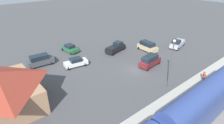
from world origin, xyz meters
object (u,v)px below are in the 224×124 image
Objects in this scene: sedan_green at (70,48)px; sedan_white at (76,62)px; station_building at (0,90)px; suv_charcoal at (40,60)px; pedestrian_on_platform at (204,77)px; pickup_silver at (177,43)px; light_pole_near_platform at (172,59)px; pickup_black at (116,47)px; pedestrian_waiting_far at (204,75)px; suv_maroon at (150,61)px; suv_tan at (148,46)px.

sedan_white is at bearing 160.04° from sedan_green.
station_building reaches higher than suv_charcoal.
pedestrian_on_platform is 29.92m from suv_charcoal.
sedan_white is at bearing 73.68° from pickup_silver.
light_pole_near_platform is at bearing 118.07° from pickup_silver.
suv_charcoal reaches higher than sedan_green.
sedan_white is (7.04, 24.03, -0.15)m from pickup_silver.
pickup_black is at bearing 6.18° from pedestrian_on_platform.
pickup_black reaches higher than pedestrian_waiting_far.
suv_maroon and suv_charcoal have the same top height.
suv_maroon is at bearing 14.63° from pedestrian_waiting_far.
suv_maroon is at bearing 10.32° from pedestrian_on_platform.
pedestrian_on_platform reaches higher than sedan_white.
sedan_green is 8.22m from suv_charcoal.
suv_maroon reaches higher than sedan_white.
pedestrian_on_platform is 0.34× the size of suv_maroon.
suv_tan is 23.53m from suv_charcoal.
pickup_black is 1.00× the size of pickup_silver.
pickup_silver is (2.13, -12.90, -0.12)m from suv_maroon.
suv_charcoal is at bearing 68.47° from suv_tan.
light_pole_near_platform is (-23.16, -4.88, 4.19)m from sedan_green.
suv_charcoal is (8.63, 21.88, 0.00)m from suv_tan.
station_building is 14.61m from sedan_white.
suv_tan reaches higher than pickup_silver.
sedan_white is (19.03, 12.93, -0.40)m from pedestrian_on_platform.
suv_maroon and suv_tan have the same top height.
sedan_green is (26.35, 10.27, -0.40)m from pedestrian_on_platform.
pedestrian_waiting_far is (-14.00, -27.31, -1.66)m from station_building.
station_building is 2.28× the size of sedan_white.
pedestrian_on_platform is 0.37× the size of sedan_green.
pedestrian_waiting_far is 19.43m from pickup_black.
station_building is 2.14× the size of suv_maroon.
suv_tan reaches higher than pedestrian_waiting_far.
sedan_white is (-0.58, 10.81, -0.15)m from pickup_black.
suv_maroon reaches higher than pedestrian_on_platform.
suv_maroon is 13.07m from pickup_silver.
suv_tan is 0.62× the size of light_pole_near_platform.
suv_tan is 15.61m from light_pole_near_platform.
pickup_black is (9.75, 0.33, -0.12)m from suv_maroon.
light_pole_near_platform reaches higher than suv_tan.
pedestrian_on_platform is at bearing 137.21° from pickup_silver.
suv_charcoal is at bearing 37.21° from pedestrian_on_platform.
pedestrian_waiting_far is 0.36× the size of sedan_white.
suv_tan reaches higher than pickup_black.
pickup_black is at bearing 1.94° from suv_maroon.
suv_maroon is 1.07× the size of sedan_white.
suv_charcoal is 0.62× the size of light_pole_near_platform.
pedestrian_on_platform is at bearing -145.80° from sedan_white.
station_building reaches higher than suv_maroon.
suv_maroon reaches higher than pickup_black.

